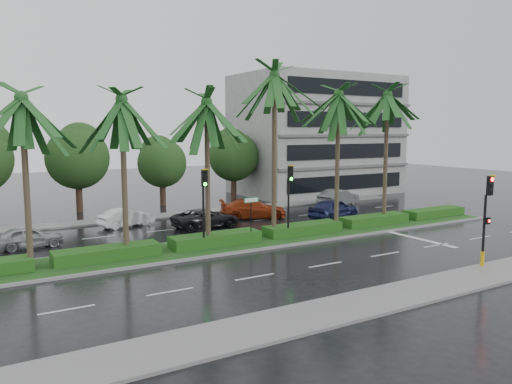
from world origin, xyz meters
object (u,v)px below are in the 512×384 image
car_grey (338,197)px  street_sign (251,208)px  car_darkgrey (206,218)px  signal_near (486,217)px  car_silver (28,237)px  car_blue (334,209)px  signal_median_left (204,197)px  car_red (253,209)px  car_white (126,217)px

car_grey → street_sign: bearing=107.1°
car_darkgrey → car_grey: car_grey is taller
signal_near → car_silver: signal_near is taller
car_silver → car_grey: size_ratio=0.83×
car_blue → car_grey: bearing=-58.0°
signal_median_left → car_red: 10.88m
signal_near → signal_median_left: size_ratio=1.00×
car_silver → street_sign: bearing=-122.5°
car_silver → car_darkgrey: size_ratio=0.79×
car_grey → car_white: bearing=74.1°
street_sign → car_red: 8.76m
car_white → car_red: bearing=-114.0°
car_silver → car_red: size_ratio=0.74×
car_red → car_white: bearing=100.3°
signal_median_left → car_blue: signal_median_left is taller
car_blue → car_grey: 6.59m
car_darkgrey → street_sign: bearing=178.9°
car_silver → car_grey: bearing=-87.6°
signal_near → car_darkgrey: (-7.04, 15.84, -1.86)m
car_blue → car_red: bearing=42.6°
car_silver → car_grey: (25.01, 3.32, 0.10)m
signal_near → car_silver: 23.88m
signal_near → signal_median_left: bearing=135.9°
signal_near → car_white: bearing=121.3°
signal_median_left → car_darkgrey: size_ratio=0.95×
car_white → car_darkgrey: size_ratio=0.81×
car_silver → car_blue: 20.56m
car_grey → signal_median_left: bearing=102.7°
car_red → car_grey: size_ratio=1.13×
signal_median_left → street_sign: 3.13m
car_white → car_red: size_ratio=0.76×
car_silver → car_grey: car_grey is taller
signal_near → street_sign: (-7.00, 9.87, -0.38)m
signal_median_left → street_sign: size_ratio=1.68×
signal_median_left → car_grey: 19.47m
street_sign → car_white: (-4.54, 9.10, -1.51)m
street_sign → car_silver: (-11.01, 5.71, -1.50)m
car_silver → signal_median_left: bearing=-131.4°
signal_median_left → car_darkgrey: 7.22m
car_red → car_grey: (9.54, 1.62, 0.00)m
car_red → car_blue: (5.04, -3.20, 0.04)m
signal_median_left → car_blue: bearing=19.3°
street_sign → car_white: size_ratio=0.69×
street_sign → signal_median_left: bearing=-176.5°
signal_median_left → car_white: (-1.54, 9.29, -2.38)m
street_sign → car_red: size_ratio=0.53×
car_darkgrey → car_red: 4.72m
street_sign → car_blue: street_sign is taller
car_silver → car_darkgrey: bearing=-93.7°
car_darkgrey → signal_near: bearing=-157.5°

